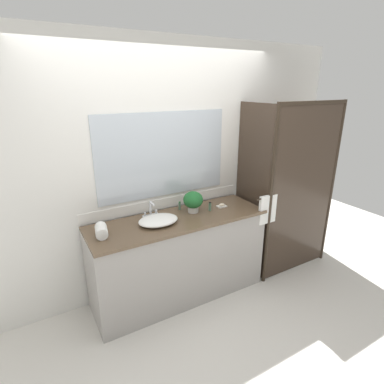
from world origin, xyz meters
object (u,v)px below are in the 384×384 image
Objects in this scene: sink_basin at (158,220)px; faucet at (151,212)px; soap_dish at (222,206)px; rolled_towel_near_edge at (101,231)px; amenity_bottle_body_wash at (180,206)px; potted_plant at (193,201)px; amenity_bottle_shampoo at (210,207)px.

faucet is (0.00, 0.18, 0.02)m from sink_basin.
sink_basin reaches higher than soap_dish.
sink_basin is at bearing -1.19° from rolled_towel_near_edge.
faucet reaches higher than amenity_bottle_body_wash.
rolled_towel_near_edge reaches higher than sink_basin.
potted_plant is 2.44× the size of amenity_bottle_body_wash.
rolled_towel_near_edge is at bearing -167.87° from amenity_bottle_body_wash.
potted_plant is at bearing 3.86° from rolled_towel_near_edge.
potted_plant reaches higher than amenity_bottle_shampoo.
soap_dish is (0.34, -0.03, -0.11)m from potted_plant.
amenity_bottle_body_wash reaches higher than sink_basin.
soap_dish is 0.55× the size of rolled_towel_near_edge.
amenity_bottle_shampoo is 1.05× the size of amenity_bottle_body_wash.
potted_plant is at bearing -13.66° from faucet.
sink_basin is at bearing -169.92° from potted_plant.
soap_dish is (0.77, -0.14, -0.04)m from faucet.
amenity_bottle_body_wash is at bearing 3.09° from faucet.
soap_dish is at bearing 8.49° from amenity_bottle_shampoo.
faucet is at bearing -176.91° from amenity_bottle_body_wash.
soap_dish is 1.04× the size of amenity_bottle_shampoo.
faucet is at bearing 17.51° from rolled_towel_near_edge.
soap_dish is at bearing -19.55° from amenity_bottle_body_wash.
faucet reaches higher than sink_basin.
faucet is 1.70× the size of soap_dish.
potted_plant is at bearing 174.64° from soap_dish.
amenity_bottle_body_wash is (-0.09, 0.12, -0.08)m from potted_plant.
amenity_bottle_body_wash is (0.33, 0.02, -0.01)m from faucet.
sink_basin is at bearing -90.00° from faucet.
rolled_towel_near_edge reaches higher than soap_dish.
rolled_towel_near_edge is (-0.96, -0.06, -0.07)m from potted_plant.
amenity_bottle_shampoo reaches higher than soap_dish.
potted_plant reaches higher than faucet.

